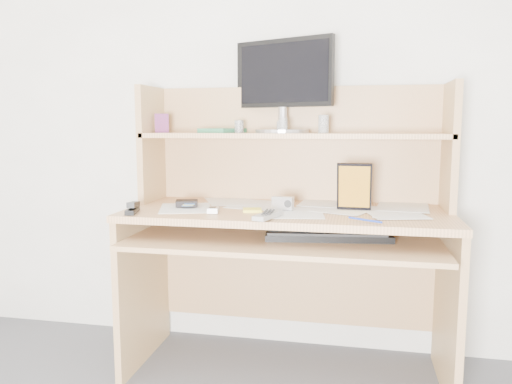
% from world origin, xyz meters
% --- Properties ---
extents(back_wall, '(3.60, 0.04, 2.50)m').
position_xyz_m(back_wall, '(0.00, 1.80, 1.25)').
color(back_wall, white).
rests_on(back_wall, floor).
extents(desk, '(1.40, 0.70, 1.30)m').
position_xyz_m(desk, '(0.00, 1.56, 0.69)').
color(desk, tan).
rests_on(desk, floor).
extents(paper_clutter, '(1.32, 0.54, 0.01)m').
position_xyz_m(paper_clutter, '(0.00, 1.48, 0.75)').
color(paper_clutter, white).
rests_on(paper_clutter, desk).
extents(keyboard, '(0.53, 0.25, 0.04)m').
position_xyz_m(keyboard, '(0.18, 1.40, 0.67)').
color(keyboard, black).
rests_on(keyboard, desk).
extents(tv_remote, '(0.10, 0.19, 0.02)m').
position_xyz_m(tv_remote, '(-0.04, 1.25, 0.76)').
color(tv_remote, gray).
rests_on(tv_remote, paper_clutter).
extents(flip_phone, '(0.06, 0.09, 0.02)m').
position_xyz_m(flip_phone, '(-0.29, 1.34, 0.77)').
color(flip_phone, '#B2B2B5').
rests_on(flip_phone, paper_clutter).
extents(stapler, '(0.07, 0.14, 0.04)m').
position_xyz_m(stapler, '(-0.63, 1.26, 0.78)').
color(stapler, black).
rests_on(stapler, paper_clutter).
extents(wallet, '(0.12, 0.10, 0.02)m').
position_xyz_m(wallet, '(-0.45, 1.46, 0.77)').
color(wallet, black).
rests_on(wallet, paper_clutter).
extents(sticky_note_pad, '(0.10, 0.10, 0.01)m').
position_xyz_m(sticky_note_pad, '(-0.14, 1.41, 0.76)').
color(sticky_note_pad, yellow).
rests_on(sticky_note_pad, desk).
extents(digital_camera, '(0.10, 0.05, 0.06)m').
position_xyz_m(digital_camera, '(-0.01, 1.45, 0.78)').
color(digital_camera, '#B6B6B8').
rests_on(digital_camera, paper_clutter).
extents(game_case, '(0.15, 0.02, 0.20)m').
position_xyz_m(game_case, '(0.29, 1.48, 0.86)').
color(game_case, black).
rests_on(game_case, paper_clutter).
extents(blue_pen, '(0.13, 0.09, 0.01)m').
position_xyz_m(blue_pen, '(0.33, 1.25, 0.76)').
color(blue_pen, '#1631A9').
rests_on(blue_pen, paper_clutter).
extents(card_box, '(0.07, 0.04, 0.09)m').
position_xyz_m(card_box, '(-0.63, 1.62, 1.13)').
color(card_box, maroon).
rests_on(card_box, desk).
extents(shelf_book, '(0.21, 0.24, 0.02)m').
position_xyz_m(shelf_book, '(-0.34, 1.68, 1.09)').
color(shelf_book, '#2D7037').
rests_on(shelf_book, desk).
extents(chip_stack_a, '(0.05, 0.05, 0.06)m').
position_xyz_m(chip_stack_a, '(-0.25, 1.65, 1.11)').
color(chip_stack_a, black).
rests_on(chip_stack_a, desk).
extents(chip_stack_b, '(0.05, 0.05, 0.07)m').
position_xyz_m(chip_stack_b, '(-0.04, 1.59, 1.11)').
color(chip_stack_b, white).
rests_on(chip_stack_b, desk).
extents(chip_stack_c, '(0.05, 0.05, 0.05)m').
position_xyz_m(chip_stack_c, '(-0.05, 1.60, 1.11)').
color(chip_stack_c, black).
rests_on(chip_stack_c, desk).
extents(chip_stack_d, '(0.05, 0.05, 0.08)m').
position_xyz_m(chip_stack_d, '(0.14, 1.58, 1.12)').
color(chip_stack_d, silver).
rests_on(chip_stack_d, desk).
extents(monitor, '(0.48, 0.26, 0.43)m').
position_xyz_m(monitor, '(-0.05, 1.69, 1.31)').
color(monitor, '#B6B5BB').
rests_on(monitor, desk).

